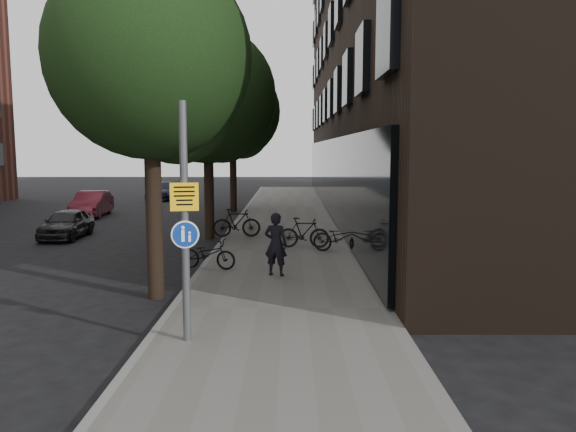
{
  "coord_description": "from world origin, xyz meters",
  "views": [
    {
      "loc": [
        0.41,
        -7.82,
        3.34
      ],
      "look_at": [
        0.37,
        3.37,
        2.0
      ],
      "focal_mm": 35.0,
      "sensor_mm": 36.0,
      "label": 1
    }
  ],
  "objects_px": {
    "signpost": "(185,222)",
    "pedestrian": "(276,244)",
    "parked_car_near": "(67,223)",
    "parked_bike_facade_near": "(341,237)"
  },
  "relations": [
    {
      "from": "parked_car_near",
      "to": "pedestrian",
      "type": "bearing_deg",
      "value": -41.77
    },
    {
      "from": "signpost",
      "to": "parked_car_near",
      "type": "relative_size",
      "value": 1.23
    },
    {
      "from": "pedestrian",
      "to": "parked_car_near",
      "type": "bearing_deg",
      "value": -24.96
    },
    {
      "from": "signpost",
      "to": "pedestrian",
      "type": "distance_m",
      "value": 5.23
    },
    {
      "from": "pedestrian",
      "to": "parked_bike_facade_near",
      "type": "height_order",
      "value": "pedestrian"
    },
    {
      "from": "pedestrian",
      "to": "parked_car_near",
      "type": "distance_m",
      "value": 10.55
    },
    {
      "from": "signpost",
      "to": "pedestrian",
      "type": "height_order",
      "value": "signpost"
    },
    {
      "from": "pedestrian",
      "to": "parked_bike_facade_near",
      "type": "relative_size",
      "value": 0.92
    },
    {
      "from": "pedestrian",
      "to": "parked_car_near",
      "type": "xyz_separation_m",
      "value": [
        -8.05,
        6.8,
        -0.38
      ]
    },
    {
      "from": "signpost",
      "to": "parked_bike_facade_near",
      "type": "bearing_deg",
      "value": 57.28
    }
  ]
}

